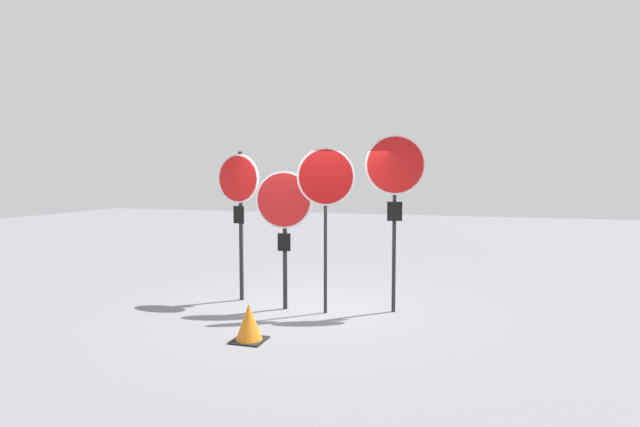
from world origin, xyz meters
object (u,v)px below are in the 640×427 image
stop_sign_3 (395,179)px  stop_sign_0 (239,193)px  stop_sign_2 (326,186)px  traffic_cone_0 (249,323)px  stop_sign_1 (284,210)px

stop_sign_3 → stop_sign_0: bearing=167.7°
stop_sign_2 → traffic_cone_0: stop_sign_2 is taller
traffic_cone_0 → stop_sign_0: bearing=119.3°
stop_sign_0 → stop_sign_1: (0.94, -0.32, -0.25)m
stop_sign_3 → stop_sign_1: bearing=178.8°
stop_sign_2 → stop_sign_3: 1.07m
stop_sign_1 → stop_sign_3: 1.79m
stop_sign_0 → stop_sign_2: 1.68m
stop_sign_2 → traffic_cone_0: (-0.58, -1.51, -1.73)m
stop_sign_1 → traffic_cone_0: (0.11, -1.54, -1.35)m
stop_sign_0 → stop_sign_3: bearing=11.0°
stop_sign_0 → stop_sign_3: 2.63m
stop_sign_0 → stop_sign_3: stop_sign_3 is taller
stop_sign_2 → traffic_cone_0: size_ratio=5.22×
stop_sign_2 → stop_sign_0: bearing=144.0°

